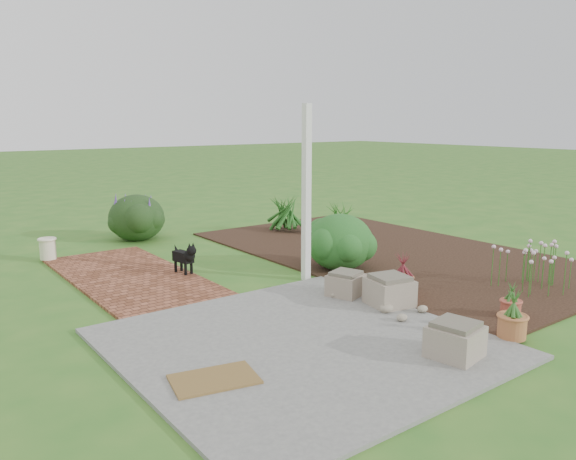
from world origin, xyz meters
TOP-DOWN VIEW (x-y plane):
  - ground at (0.00, 0.00)m, footprint 80.00×80.00m
  - concrete_patio at (-1.25, -1.75)m, footprint 3.50×3.50m
  - brick_path at (-1.70, 1.75)m, footprint 1.60×3.50m
  - garden_bed at (2.50, 0.50)m, footprint 4.00×7.00m
  - veranda_post at (0.30, 0.10)m, footprint 0.10×0.10m
  - stone_trough_near at (-0.29, -2.93)m, footprint 0.52×0.52m
  - stone_trough_mid at (0.35, -1.48)m, footprint 0.57×0.57m
  - stone_trough_far at (0.19, -0.87)m, footprint 0.51×0.51m
  - coir_doormat at (-2.40, -1.99)m, footprint 0.83×0.63m
  - black_dog at (-1.01, 1.33)m, footprint 0.21×0.51m
  - cream_ceramic_urn at (-2.41, 3.48)m, footprint 0.30×0.30m
  - evergreen_shrub at (1.06, 0.22)m, footprint 1.20×1.20m
  - agapanthus_clump_back at (2.77, 2.10)m, footprint 1.05×1.05m
  - agapanthus_clump_front at (2.19, 3.16)m, footprint 1.13×1.13m
  - pink_flower_patch at (2.47, -2.14)m, footprint 1.28×1.28m
  - terracotta_pot_bronze at (0.86, -1.23)m, footprint 0.34×0.34m
  - terracotta_pot_small_left at (1.20, -2.60)m, footprint 0.27×0.27m
  - terracotta_pot_small_right at (0.60, -2.98)m, footprint 0.31×0.31m
  - purple_flowering_bush at (-0.57, 4.24)m, footprint 1.37×1.37m

SIDE VIEW (x-z plane):
  - ground at x=0.00m, z-range 0.00..0.00m
  - garden_bed at x=2.50m, z-range 0.00..0.03m
  - concrete_patio at x=-1.25m, z-range 0.00..0.04m
  - brick_path at x=-1.70m, z-range 0.00..0.04m
  - coir_doormat at x=-2.40m, z-range 0.04..0.06m
  - terracotta_pot_small_left at x=1.20m, z-range 0.03..0.22m
  - terracotta_pot_bronze at x=0.86m, z-range 0.03..0.26m
  - terracotta_pot_small_right at x=0.60m, z-range 0.03..0.28m
  - stone_trough_far at x=0.19m, z-range 0.04..0.31m
  - stone_trough_near at x=-0.29m, z-range 0.04..0.34m
  - stone_trough_mid at x=0.35m, z-range 0.04..0.36m
  - cream_ceramic_urn at x=-2.41m, z-range 0.04..0.38m
  - black_dog at x=-1.01m, z-range 0.08..0.53m
  - pink_flower_patch at x=2.47m, z-range 0.03..0.67m
  - agapanthus_clump_back at x=2.77m, z-range 0.03..0.81m
  - purple_flowering_bush at x=-0.57m, z-range 0.00..0.90m
  - evergreen_shrub at x=1.06m, z-range 0.03..0.90m
  - agapanthus_clump_front at x=2.19m, z-range 0.03..0.90m
  - veranda_post at x=0.30m, z-range 0.00..2.50m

